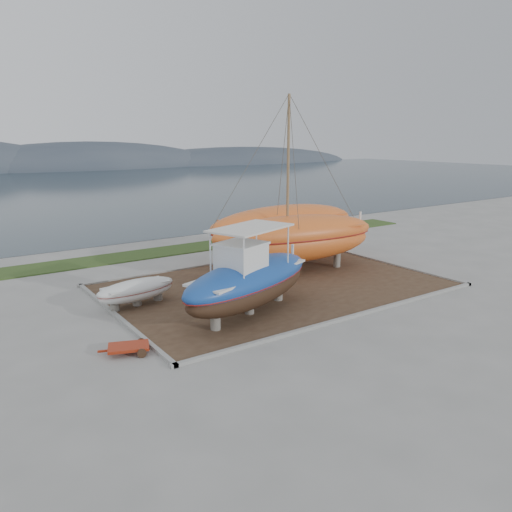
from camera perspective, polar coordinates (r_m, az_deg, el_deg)
ground at (r=25.27m, az=7.68°, el=-5.61°), size 140.00×140.00×0.00m
dirt_patch at (r=28.19m, az=2.23°, el=-3.40°), size 18.00×12.00×0.06m
curb_frame at (r=28.18m, az=2.24°, el=-3.32°), size 18.60×12.60×0.15m
grass_strip at (r=37.74m, az=-8.24°, el=0.83°), size 44.00×3.00×0.08m
sea at (r=89.47m, az=-24.08°, el=7.04°), size 260.00×100.00×0.04m
blue_caique at (r=23.14m, az=-0.76°, el=-1.76°), size 9.01×5.46×4.14m
white_dinghy at (r=25.41m, az=-13.49°, el=-4.14°), size 4.35×2.17×1.25m
orange_sailboat at (r=30.00m, az=4.59°, el=7.91°), size 11.19×4.95×10.52m
orange_bare_hull at (r=33.18m, az=3.26°, el=2.49°), size 11.24×3.42×3.68m
red_trailer at (r=20.32m, az=-14.34°, el=-10.29°), size 2.58×1.90×0.33m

